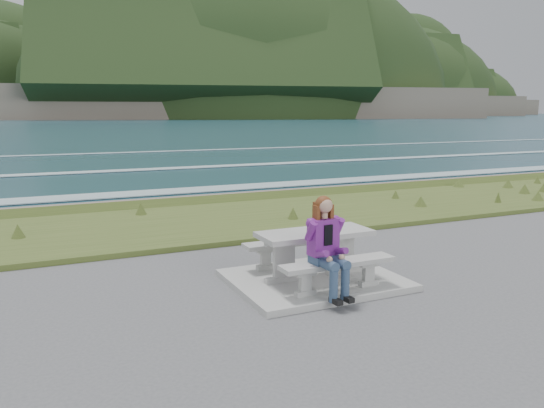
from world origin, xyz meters
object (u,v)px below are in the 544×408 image
at_px(bench_landward, 338,267).
at_px(seated_woman, 329,260).
at_px(bench_seaward, 294,246).
at_px(picnic_table, 315,241).

xyz_separation_m(bench_landward, seated_woman, (-0.23, -0.14, 0.18)).
bearing_deg(bench_seaward, picnic_table, -90.00).
height_order(bench_seaward, seated_woman, seated_woman).
bearing_deg(bench_landward, picnic_table, 90.00).
distance_m(picnic_table, bench_landward, 0.74).
xyz_separation_m(picnic_table, bench_landward, (0.00, -0.70, -0.23)).
bearing_deg(bench_seaward, seated_woman, -98.70).
relative_size(bench_landward, seated_woman, 1.26).
height_order(picnic_table, bench_landward, picnic_table).
bearing_deg(picnic_table, bench_landward, -90.00).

